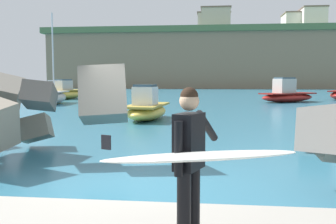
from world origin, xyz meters
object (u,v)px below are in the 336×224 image
(mooring_buoy_middle, at_px, (24,99))
(station_building_annex, at_px, (298,25))
(boat_near_centre, at_px, (66,93))
(boat_near_right, at_px, (287,95))
(station_building_central, at_px, (216,21))
(surfer_with_board, at_px, (188,159))
(boat_near_left, at_px, (147,109))
(boat_mid_left, at_px, (53,97))
(station_building_west, at_px, (312,22))
(mooring_buoy_inner, at_px, (144,104))
(station_building_east, at_px, (214,24))

(mooring_buoy_middle, relative_size, station_building_annex, 0.06)
(boat_near_centre, bearing_deg, mooring_buoy_middle, -117.91)
(boat_near_right, bearing_deg, station_building_annex, 76.82)
(boat_near_right, relative_size, station_building_central, 0.82)
(surfer_with_board, xyz_separation_m, boat_near_left, (-2.92, 14.77, -0.71))
(boat_near_left, distance_m, station_building_annex, 84.85)
(boat_near_left, bearing_deg, boat_near_right, 56.90)
(boat_mid_left, relative_size, mooring_buoy_middle, 16.82)
(boat_near_centre, distance_m, boat_mid_left, 7.41)
(boat_near_right, xyz_separation_m, station_building_west, (18.00, 61.91, 15.15))
(mooring_buoy_middle, xyz_separation_m, station_building_central, (18.02, 58.85, 15.34))
(mooring_buoy_inner, xyz_separation_m, station_building_central, (6.14, 64.06, 15.34))
(station_building_east, bearing_deg, mooring_buoy_inner, -95.06)
(boat_near_left, bearing_deg, station_building_central, 86.44)
(boat_near_left, xyz_separation_m, mooring_buoy_middle, (-13.52, 13.57, -0.35))
(boat_near_centre, distance_m, mooring_buoy_middle, 4.83)
(station_building_annex, bearing_deg, boat_near_right, -103.18)
(station_building_east, bearing_deg, boat_near_right, -84.16)
(surfer_with_board, bearing_deg, boat_near_left, 101.19)
(boat_near_right, relative_size, mooring_buoy_middle, 13.13)
(boat_near_right, bearing_deg, station_building_west, 73.79)
(station_building_west, bearing_deg, station_building_central, -168.50)
(boat_mid_left, bearing_deg, boat_near_centre, 103.44)
(station_building_annex, bearing_deg, mooring_buoy_inner, -110.51)
(station_building_annex, bearing_deg, boat_near_centre, -120.41)
(boat_near_centre, relative_size, mooring_buoy_middle, 11.59)
(boat_near_right, bearing_deg, boat_mid_left, -166.52)
(station_building_east, bearing_deg, boat_mid_left, -102.34)
(boat_near_right, distance_m, station_building_west, 66.22)
(boat_mid_left, xyz_separation_m, mooring_buoy_middle, (-3.97, 2.96, -0.36))
(surfer_with_board, distance_m, mooring_buoy_middle, 32.78)
(station_building_east, xyz_separation_m, station_building_annex, (20.98, 6.81, 0.36))
(boat_near_centre, relative_size, mooring_buoy_inner, 11.59)
(boat_near_left, distance_m, mooring_buoy_inner, 8.53)
(boat_mid_left, bearing_deg, boat_near_right, 13.48)
(boat_near_left, distance_m, boat_near_right, 18.25)
(surfer_with_board, bearing_deg, station_building_annex, 76.82)
(boat_near_centre, xyz_separation_m, station_building_annex, (36.33, 61.89, 14.73))
(mooring_buoy_inner, xyz_separation_m, station_building_west, (29.60, 68.84, 15.59))
(station_building_west, bearing_deg, boat_near_centre, -123.46)
(surfer_with_board, xyz_separation_m, station_building_annex, (22.13, 94.47, 14.11))
(mooring_buoy_inner, bearing_deg, mooring_buoy_middle, 156.34)
(mooring_buoy_inner, relative_size, station_building_west, 0.07)
(station_building_annex, bearing_deg, boat_near_left, -107.45)
(boat_near_left, relative_size, mooring_buoy_middle, 9.93)
(mooring_buoy_middle, bearing_deg, station_building_east, 73.48)
(boat_near_right, bearing_deg, boat_near_centre, 173.22)
(boat_near_right, xyz_separation_m, station_building_annex, (15.09, 64.42, 14.73))
(boat_near_centre, relative_size, station_building_east, 0.65)
(surfer_with_board, bearing_deg, station_building_central, 88.96)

